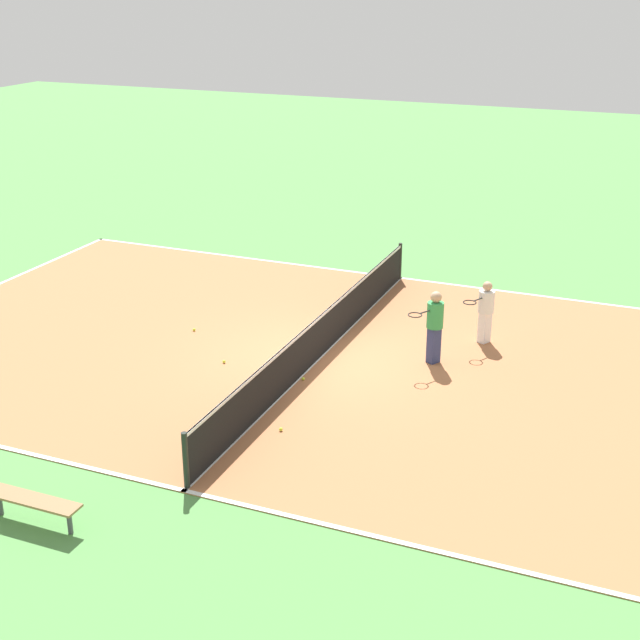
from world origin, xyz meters
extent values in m
plane|color=#518E47|center=(0.00, 0.00, 0.00)|extent=(80.00, 80.00, 0.00)
cube|color=#AD6B42|center=(0.00, 0.00, 0.01)|extent=(11.84, 20.03, 0.02)
cube|color=white|center=(-5.87, 0.00, 0.02)|extent=(0.10, 20.03, 0.00)
cube|color=white|center=(5.87, 0.00, 0.02)|extent=(0.10, 20.03, 0.00)
cube|color=white|center=(0.00, 0.00, 0.02)|extent=(11.84, 0.10, 0.00)
cylinder|color=black|center=(-5.77, 0.00, 0.54)|extent=(0.10, 0.10, 1.03)
cylinder|color=black|center=(5.77, 0.00, 0.54)|extent=(0.10, 0.10, 1.03)
cube|color=black|center=(0.00, 0.00, 0.51)|extent=(11.54, 0.03, 0.98)
cube|color=white|center=(0.00, 0.00, 0.97)|extent=(11.54, 0.04, 0.06)
cube|color=olive|center=(7.54, -1.67, 0.43)|extent=(0.36, 1.63, 0.04)
cylinder|color=#4C4C51|center=(7.54, -2.34, 0.21)|extent=(0.08, 0.08, 0.41)
cylinder|color=#4C4C51|center=(7.54, -1.01, 0.21)|extent=(0.08, 0.08, 0.41)
cube|color=white|center=(-2.22, 3.16, 0.39)|extent=(0.31, 0.29, 0.73)
cylinder|color=silver|center=(-2.22, 3.16, 1.01)|extent=(0.48, 0.48, 0.51)
sphere|color=tan|center=(-2.22, 3.16, 1.38)|extent=(0.22, 0.22, 0.22)
cylinder|color=#262626|center=(-1.93, 3.02, 1.14)|extent=(0.27, 0.15, 0.03)
torus|color=black|center=(-1.68, 2.90, 1.14)|extent=(0.41, 0.41, 0.02)
cube|color=navy|center=(-0.68, 2.39, 0.43)|extent=(0.32, 0.30, 0.82)
cylinder|color=green|center=(-0.68, 2.39, 1.13)|extent=(0.49, 0.49, 0.57)
sphere|color=tan|center=(-0.68, 2.39, 1.53)|extent=(0.25, 0.25, 0.25)
cylinder|color=#262626|center=(-0.41, 2.23, 1.27)|extent=(0.26, 0.17, 0.03)
torus|color=black|center=(-0.16, 2.09, 1.27)|extent=(0.42, 0.42, 0.02)
sphere|color=#CCE033|center=(1.25, 0.14, 0.06)|extent=(0.07, 0.07, 0.07)
sphere|color=#CCE033|center=(1.10, -1.81, 0.06)|extent=(0.07, 0.07, 0.07)
sphere|color=#CCE033|center=(-0.26, -3.34, 0.06)|extent=(0.07, 0.07, 0.07)
sphere|color=#CCE033|center=(3.42, 0.62, 0.06)|extent=(0.07, 0.07, 0.07)
camera|label=1|loc=(16.66, 6.87, 8.02)|focal=50.00mm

